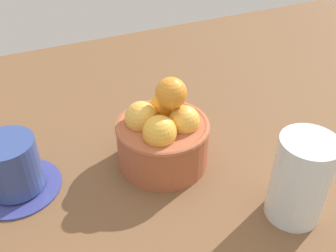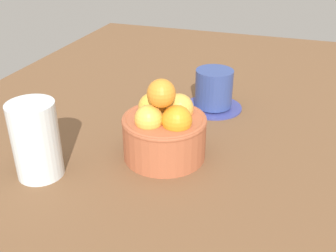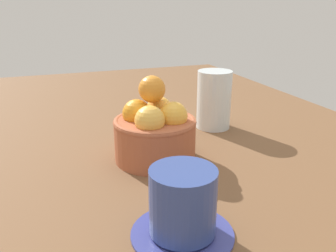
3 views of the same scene
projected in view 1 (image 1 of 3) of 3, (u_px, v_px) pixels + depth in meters
The scene contains 4 objects.
ground_plane at pixel (163, 169), 57.00cm from camera, with size 157.49×96.02×3.30cm, color brown.
terracotta_bowl at pixel (163, 134), 53.13cm from camera, with size 13.33×13.33×13.66cm.
coffee_cup at pixel (12, 168), 49.35cm from camera, with size 11.61×11.61×8.03cm.
water_glass at pixel (300, 179), 44.63cm from camera, with size 6.87×6.87×11.66cm, color silver.
Camera 1 is at (17.18, 38.42, 37.36)cm, focal length 40.02 mm.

